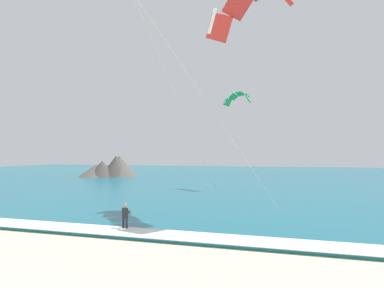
% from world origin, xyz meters
% --- Properties ---
extents(sea, '(200.00, 120.00, 0.20)m').
position_xyz_m(sea, '(0.00, 70.78, 0.10)').
color(sea, '#146075').
rests_on(sea, ground).
extents(surf_foam, '(200.00, 2.25, 0.04)m').
position_xyz_m(surf_foam, '(0.00, 11.78, 0.22)').
color(surf_foam, white).
rests_on(surf_foam, sea).
extents(surfboard, '(0.87, 1.47, 0.09)m').
position_xyz_m(surfboard, '(0.24, 12.51, 0.03)').
color(surfboard, '#E04C38').
rests_on(surfboard, ground).
extents(kitesurfer, '(0.63, 0.63, 1.69)m').
position_xyz_m(kitesurfer, '(0.23, 12.53, 0.94)').
color(kitesurfer, '#232328').
rests_on(kitesurfer, ground).
extents(kite_distant, '(4.09, 3.30, 1.74)m').
position_xyz_m(kite_distant, '(1.89, 38.53, 11.91)').
color(kite_distant, green).
extents(headland_left, '(11.49, 10.54, 4.40)m').
position_xyz_m(headland_left, '(-27.82, 57.38, 1.93)').
color(headland_left, '#47423D').
rests_on(headland_left, ground).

